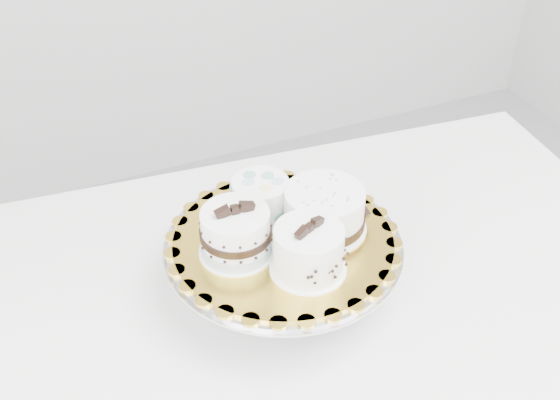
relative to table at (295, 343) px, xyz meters
name	(u,v)px	position (x,y,z in m)	size (l,w,h in m)	color
table	(295,343)	(0.00, 0.00, 0.00)	(1.37, 0.98, 0.75)	white
cake_stand	(283,257)	(0.00, 0.06, 0.14)	(0.37, 0.37, 0.10)	gray
cake_board	(283,240)	(0.00, 0.06, 0.17)	(0.34, 0.34, 0.00)	gold
cake_swirl	(309,251)	(0.01, -0.02, 0.21)	(0.13, 0.13, 0.09)	white
cake_banded	(236,234)	(-0.07, 0.06, 0.21)	(0.11, 0.11, 0.09)	white
cake_dots	(261,198)	(-0.01, 0.13, 0.21)	(0.11, 0.11, 0.07)	white
cake_ribbon	(325,211)	(0.07, 0.06, 0.21)	(0.14, 0.14, 0.07)	white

